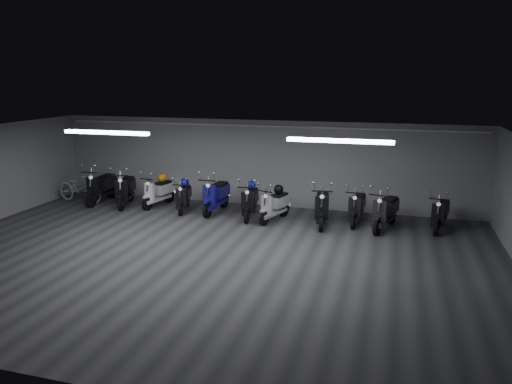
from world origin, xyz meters
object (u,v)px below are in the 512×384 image
(scooter_3, at_px, (183,193))
(scooter_6, at_px, (274,201))
(scooter_2, at_px, (158,188))
(helmet_1, at_px, (185,182))
(scooter_9, at_px, (386,206))
(bicycle, at_px, (79,185))
(scooter_5, at_px, (250,196))
(scooter_1, at_px, (125,185))
(scooter_7, at_px, (322,201))
(helmet_3, at_px, (162,178))
(scooter_4, at_px, (216,190))
(helmet_2, at_px, (251,185))
(scooter_10, at_px, (441,209))
(scooter_8, at_px, (357,202))
(helmet_0, at_px, (279,189))
(scooter_0, at_px, (101,182))

(scooter_3, height_order, scooter_6, scooter_6)
(scooter_2, height_order, helmet_1, scooter_2)
(scooter_9, relative_size, bicycle, 0.96)
(scooter_5, xyz_separation_m, bicycle, (-6.05, 0.17, -0.04))
(scooter_1, xyz_separation_m, helmet_1, (2.04, 0.17, 0.17))
(scooter_7, xyz_separation_m, helmet_3, (-5.40, 0.79, 0.22))
(scooter_4, xyz_separation_m, scooter_5, (1.19, -0.27, -0.05))
(helmet_2, bearing_deg, bicycle, -179.29)
(scooter_4, bearing_deg, scooter_5, -9.26)
(scooter_10, height_order, helmet_2, scooter_10)
(scooter_4, distance_m, helmet_2, 1.19)
(scooter_1, bearing_deg, scooter_8, -15.53)
(scooter_8, relative_size, bicycle, 0.90)
(scooter_5, relative_size, helmet_0, 6.23)
(scooter_8, xyz_separation_m, helmet_1, (-5.41, 0.08, 0.24))
(scooter_3, height_order, scooter_10, scooter_10)
(scooter_0, xyz_separation_m, scooter_2, (2.02, 0.14, -0.10))
(scooter_0, xyz_separation_m, scooter_7, (7.47, -0.42, -0.02))
(scooter_1, bearing_deg, scooter_3, -17.55)
(scooter_6, distance_m, bicycle, 6.84)
(scooter_0, distance_m, helmet_3, 2.11)
(scooter_0, distance_m, bicycle, 0.78)
(scooter_1, relative_size, scooter_10, 1.14)
(scooter_3, bearing_deg, scooter_10, -12.10)
(scooter_0, relative_size, bicycle, 1.01)
(scooter_6, height_order, helmet_0, scooter_6)
(scooter_5, bearing_deg, scooter_3, 168.66)
(scooter_5, bearing_deg, scooter_7, -10.57)
(scooter_9, distance_m, scooter_10, 1.50)
(scooter_2, bearing_deg, scooter_9, 7.65)
(scooter_1, height_order, scooter_6, scooter_1)
(scooter_0, bearing_deg, helmet_2, -1.81)
(scooter_8, bearing_deg, helmet_1, -176.38)
(scooter_1, relative_size, scooter_8, 1.10)
(helmet_0, distance_m, helmet_2, 0.90)
(scooter_7, xyz_separation_m, helmet_1, (-4.47, 0.48, 0.18))
(scooter_5, relative_size, scooter_6, 1.06)
(scooter_1, bearing_deg, scooter_2, -3.24)
(scooter_6, bearing_deg, scooter_8, 27.55)
(scooter_4, relative_size, helmet_0, 6.70)
(scooter_5, relative_size, scooter_10, 1.06)
(scooter_6, xyz_separation_m, bicycle, (-6.83, 0.29, -0.00))
(scooter_2, distance_m, scooter_9, 7.21)
(scooter_3, bearing_deg, scooter_2, 151.11)
(scooter_0, relative_size, scooter_2, 1.15)
(scooter_9, height_order, helmet_2, scooter_9)
(helmet_1, bearing_deg, scooter_8, -0.81)
(scooter_10, bearing_deg, helmet_1, -167.70)
(scooter_9, xyz_separation_m, scooter_10, (1.46, 0.36, -0.06))
(scooter_7, distance_m, helmet_2, 2.26)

